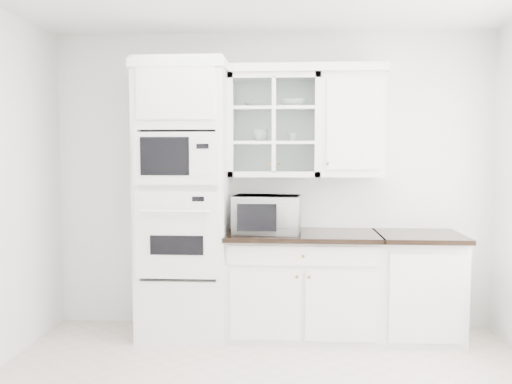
{
  "coord_description": "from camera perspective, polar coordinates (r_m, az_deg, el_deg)",
  "views": [
    {
      "loc": [
        0.17,
        -3.24,
        1.62
      ],
      "look_at": [
        -0.1,
        1.05,
        1.3
      ],
      "focal_mm": 38.0,
      "sensor_mm": 36.0,
      "label": 1
    }
  ],
  "objects": [
    {
      "name": "oven_column",
      "position": [
        4.77,
        -7.54,
        -0.83
      ],
      "size": [
        0.76,
        0.68,
        2.4
      ],
      "color": "white",
      "rests_on": "ground"
    },
    {
      "name": "upper_cabinet_glass",
      "position": [
        4.84,
        1.94,
        6.98
      ],
      "size": [
        0.8,
        0.33,
        0.9
      ],
      "color": "white",
      "rests_on": "room_shell"
    },
    {
      "name": "bowl_b",
      "position": [
        4.84,
        3.93,
        9.28
      ],
      "size": [
        0.26,
        0.26,
        0.07
      ],
      "primitive_type": "imported",
      "rotation": [
        0.0,
        0.0,
        -0.22
      ],
      "color": "white",
      "rests_on": "upper_cabinet_glass"
    },
    {
      "name": "base_cabinet_run",
      "position": [
        4.83,
        4.86,
        -9.61
      ],
      "size": [
        1.32,
        0.67,
        0.92
      ],
      "color": "white",
      "rests_on": "ground"
    },
    {
      "name": "cup_a",
      "position": [
        4.85,
        0.47,
        5.95
      ],
      "size": [
        0.17,
        0.17,
        0.11
      ],
      "primitive_type": "imported",
      "rotation": [
        0.0,
        0.0,
        0.34
      ],
      "color": "white",
      "rests_on": "upper_cabinet_glass"
    },
    {
      "name": "cup_b",
      "position": [
        4.82,
        3.81,
        5.79
      ],
      "size": [
        0.09,
        0.09,
        0.08
      ],
      "primitive_type": "imported",
      "rotation": [
        0.0,
        0.0,
        -0.09
      ],
      "color": "white",
      "rests_on": "upper_cabinet_glass"
    },
    {
      "name": "bowl_a",
      "position": [
        4.86,
        -0.08,
        9.13
      ],
      "size": [
        0.24,
        0.24,
        0.05
      ],
      "primitive_type": "imported",
      "rotation": [
        0.0,
        0.0,
        0.34
      ],
      "color": "white",
      "rests_on": "upper_cabinet_glass"
    },
    {
      "name": "extra_base_cabinet",
      "position": [
        4.96,
        16.65,
        -9.41
      ],
      "size": [
        0.72,
        0.67,
        0.92
      ],
      "color": "white",
      "rests_on": "ground"
    },
    {
      "name": "countertop_microwave",
      "position": [
        4.69,
        1.19,
        -2.33
      ],
      "size": [
        0.6,
        0.52,
        0.32
      ],
      "primitive_type": "imported",
      "rotation": [
        0.0,
        0.0,
        3.04
      ],
      "color": "white",
      "rests_on": "base_cabinet_run"
    },
    {
      "name": "room_shell",
      "position": [
        3.68,
        0.96,
        6.72
      ],
      "size": [
        4.0,
        3.5,
        2.7
      ],
      "color": "white",
      "rests_on": "ground"
    },
    {
      "name": "crown_molding",
      "position": [
        4.86,
        0.68,
        12.72
      ],
      "size": [
        2.14,
        0.38,
        0.07
      ],
      "primitive_type": "cube",
      "color": "white",
      "rests_on": "room_shell"
    },
    {
      "name": "upper_cabinet_solid",
      "position": [
        4.86,
        9.98,
        6.91
      ],
      "size": [
        0.55,
        0.33,
        0.9
      ],
      "primitive_type": "cube",
      "color": "white",
      "rests_on": "room_shell"
    }
  ]
}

